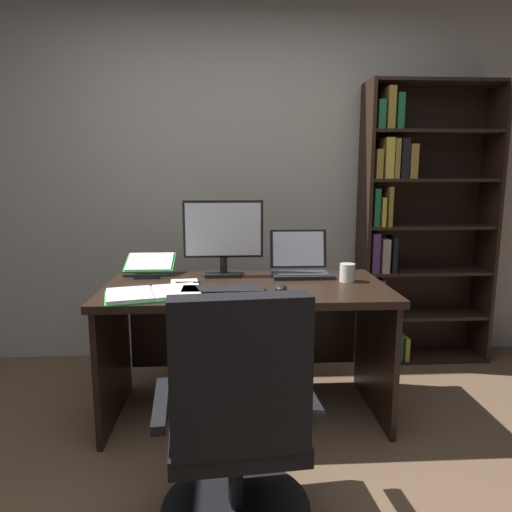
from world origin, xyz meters
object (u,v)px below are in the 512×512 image
(office_chair, at_px, (238,434))
(open_binder, at_px, (153,294))
(bookshelf, at_px, (411,229))
(monitor, at_px, (223,238))
(pen, at_px, (188,282))
(reading_stand_with_book, at_px, (150,265))
(notepad, at_px, (185,284))
(coffee_mug, at_px, (347,273))
(laptop, at_px, (301,265))
(desk, at_px, (246,317))
(computer_mouse, at_px, (281,288))
(keyboard, at_px, (223,290))

(office_chair, bearing_deg, open_binder, 114.75)
(bookshelf, height_order, monitor, bookshelf)
(bookshelf, relative_size, pen, 14.20)
(open_binder, bearing_deg, reading_stand_with_book, 87.12)
(bookshelf, relative_size, open_binder, 3.81)
(open_binder, distance_m, notepad, 0.27)
(coffee_mug, bearing_deg, laptop, 138.05)
(desk, height_order, reading_stand_with_book, reading_stand_with_book)
(computer_mouse, height_order, coffee_mug, coffee_mug)
(office_chair, distance_m, keyboard, 0.84)
(computer_mouse, xyz_separation_m, open_binder, (-0.65, -0.05, -0.01))
(monitor, bearing_deg, bookshelf, 20.28)
(laptop, height_order, coffee_mug, laptop)
(monitor, xyz_separation_m, keyboard, (0.00, -0.41, -0.22))
(computer_mouse, xyz_separation_m, coffee_mug, (0.41, 0.21, 0.03))
(computer_mouse, distance_m, pen, 0.53)
(desk, relative_size, coffee_mug, 15.08)
(bookshelf, distance_m, reading_stand_with_book, 1.85)
(monitor, distance_m, computer_mouse, 0.55)
(desk, relative_size, notepad, 7.41)
(keyboard, distance_m, pen, 0.27)
(bookshelf, height_order, computer_mouse, bookshelf)
(desk, distance_m, coffee_mug, 0.64)
(bookshelf, bearing_deg, monitor, -159.72)
(desk, height_order, computer_mouse, computer_mouse)
(office_chair, bearing_deg, reading_stand_with_book, 107.29)
(bookshelf, xyz_separation_m, laptop, (-0.87, -0.49, -0.16))
(monitor, bearing_deg, keyboard, -90.00)
(coffee_mug, bearing_deg, computer_mouse, -152.76)
(notepad, bearing_deg, office_chair, -73.82)
(computer_mouse, height_order, pen, computer_mouse)
(monitor, relative_size, open_binder, 0.91)
(laptop, xyz_separation_m, notepad, (-0.68, -0.24, -0.05))
(reading_stand_with_book, relative_size, notepad, 1.41)
(office_chair, bearing_deg, coffee_mug, 51.14)
(notepad, bearing_deg, keyboard, -40.36)
(laptop, xyz_separation_m, open_binder, (-0.82, -0.47, -0.04))
(desk, relative_size, laptop, 4.37)
(desk, xyz_separation_m, computer_mouse, (0.17, -0.23, 0.23))
(laptop, bearing_deg, bookshelf, 29.29)
(reading_stand_with_book, bearing_deg, computer_mouse, -32.27)
(desk, distance_m, office_chair, 1.01)
(open_binder, bearing_deg, pen, 42.18)
(keyboard, height_order, pen, keyboard)
(office_chair, xyz_separation_m, open_binder, (-0.41, 0.71, 0.36))
(bookshelf, relative_size, office_chair, 2.05)
(notepad, height_order, coffee_mug, coffee_mug)
(bookshelf, xyz_separation_m, keyboard, (-1.34, -0.91, -0.20))
(keyboard, height_order, computer_mouse, computer_mouse)
(computer_mouse, relative_size, pen, 0.74)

